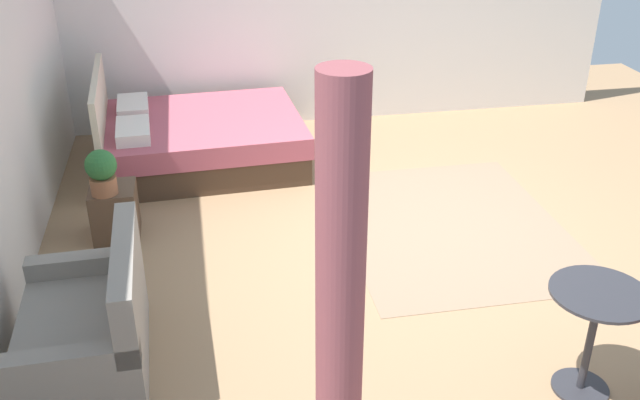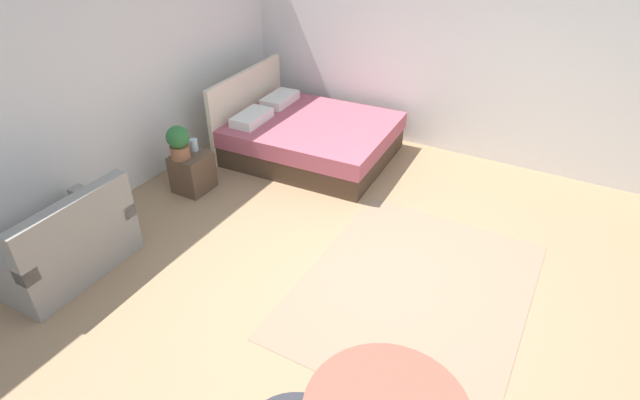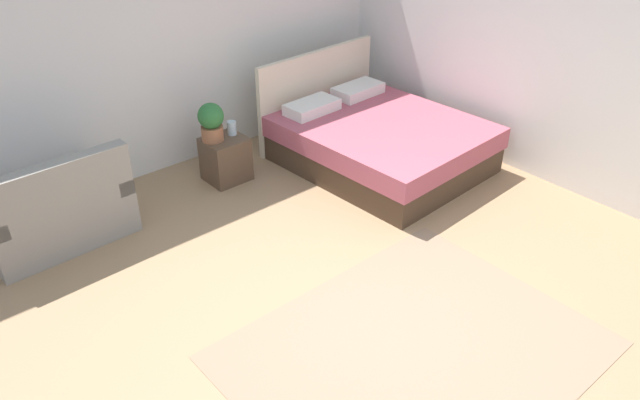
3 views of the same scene
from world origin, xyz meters
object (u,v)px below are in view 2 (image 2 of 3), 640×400
object	(u,v)px
potted_plant	(178,141)
bed	(308,136)
vase	(194,145)
nightstand	(193,172)
couch	(65,246)

from	to	relation	value
potted_plant	bed	bearing A→B (deg)	-27.57
vase	bed	bearing A→B (deg)	-30.83
nightstand	bed	bearing A→B (deg)	-27.80
bed	couch	bearing A→B (deg)	166.08
bed	vase	xyz separation A→B (m)	(-1.32, 0.79, 0.26)
couch	nightstand	xyz separation A→B (m)	(1.74, -0.03, -0.05)
bed	vase	distance (m)	1.56
bed	vase	bearing A→B (deg)	149.17
couch	nightstand	distance (m)	1.74
bed	potted_plant	distance (m)	1.78
nightstand	couch	bearing A→B (deg)	179.08
bed	nightstand	xyz separation A→B (m)	(-1.44, 0.76, -0.05)
bed	potted_plant	bearing A→B (deg)	152.43
nightstand	vase	size ratio (longest dim) A/B	3.22
couch	potted_plant	xyz separation A→B (m)	(1.64, 0.02, 0.39)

